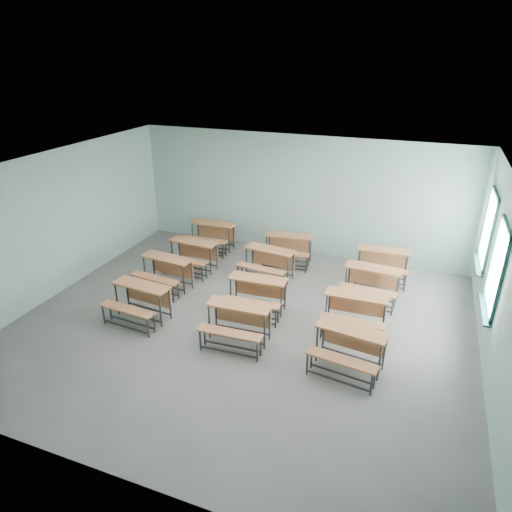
# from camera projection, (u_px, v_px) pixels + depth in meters

# --- Properties ---
(room) EXTENTS (9.04, 8.04, 3.24)m
(room) POSITION_uv_depth(u_px,v_px,m) (247.00, 253.00, 8.72)
(room) COLOR slate
(room) RESTS_ON ground
(desk_unit_r0c0) EXTENTS (1.29, 0.92, 0.76)m
(desk_unit_r0c0) POSITION_uv_depth(u_px,v_px,m) (139.00, 297.00, 9.35)
(desk_unit_r0c0) COLOR #A7643C
(desk_unit_r0c0) RESTS_ON ground
(desk_unit_r0c1) EXTENTS (1.25, 0.87, 0.76)m
(desk_unit_r0c1) POSITION_uv_depth(u_px,v_px,m) (237.00, 319.00, 8.61)
(desk_unit_r0c1) COLOR #A7643C
(desk_unit_r0c1) RESTS_ON ground
(desk_unit_r0c2) EXTENTS (1.32, 0.98, 0.76)m
(desk_unit_r0c2) POSITION_uv_depth(u_px,v_px,m) (349.00, 344.00, 7.86)
(desk_unit_r0c2) COLOR #A7643C
(desk_unit_r0c2) RESTS_ON ground
(desk_unit_r1c0) EXTENTS (1.30, 0.95, 0.76)m
(desk_unit_r1c0) POSITION_uv_depth(u_px,v_px,m) (165.00, 269.00, 10.57)
(desk_unit_r1c0) COLOR #A7643C
(desk_unit_r1c0) RESTS_ON ground
(desk_unit_r1c1) EXTENTS (1.27, 0.89, 0.76)m
(desk_unit_r1c1) POSITION_uv_depth(u_px,v_px,m) (256.00, 291.00, 9.60)
(desk_unit_r1c1) COLOR #A7643C
(desk_unit_r1c1) RESTS_ON ground
(desk_unit_r1c2) EXTENTS (1.24, 0.85, 0.76)m
(desk_unit_r1c2) POSITION_uv_depth(u_px,v_px,m) (355.00, 308.00, 8.96)
(desk_unit_r1c2) COLOR #A7643C
(desk_unit_r1c2) RESTS_ON ground
(desk_unit_r2c0) EXTENTS (1.27, 0.89, 0.76)m
(desk_unit_r2c0) POSITION_uv_depth(u_px,v_px,m) (192.00, 252.00, 11.47)
(desk_unit_r2c0) COLOR #A7643C
(desk_unit_r2c0) RESTS_ON ground
(desk_unit_r2c1) EXTENTS (1.31, 0.96, 0.76)m
(desk_unit_r2c1) POSITION_uv_depth(u_px,v_px,m) (268.00, 260.00, 11.02)
(desk_unit_r2c1) COLOR #A7643C
(desk_unit_r2c1) RESTS_ON ground
(desk_unit_r2c2) EXTENTS (1.27, 0.89, 0.76)m
(desk_unit_r2c2) POSITION_uv_depth(u_px,v_px,m) (372.00, 280.00, 10.07)
(desk_unit_r2c2) COLOR #A7643C
(desk_unit_r2c2) RESTS_ON ground
(desk_unit_r3c0) EXTENTS (1.23, 0.82, 0.76)m
(desk_unit_r3c0) POSITION_uv_depth(u_px,v_px,m) (211.00, 232.00, 12.66)
(desk_unit_r3c0) COLOR #A7643C
(desk_unit_r3c0) RESTS_ON ground
(desk_unit_r3c1) EXTENTS (1.31, 0.96, 0.76)m
(desk_unit_r3c1) POSITION_uv_depth(u_px,v_px,m) (288.00, 245.00, 11.85)
(desk_unit_r3c1) COLOR #A7643C
(desk_unit_r3c1) RESTS_ON ground
(desk_unit_r3c2) EXTENTS (1.27, 0.89, 0.76)m
(desk_unit_r3c2) POSITION_uv_depth(u_px,v_px,m) (383.00, 260.00, 10.99)
(desk_unit_r3c2) COLOR #A7643C
(desk_unit_r3c2) RESTS_ON ground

